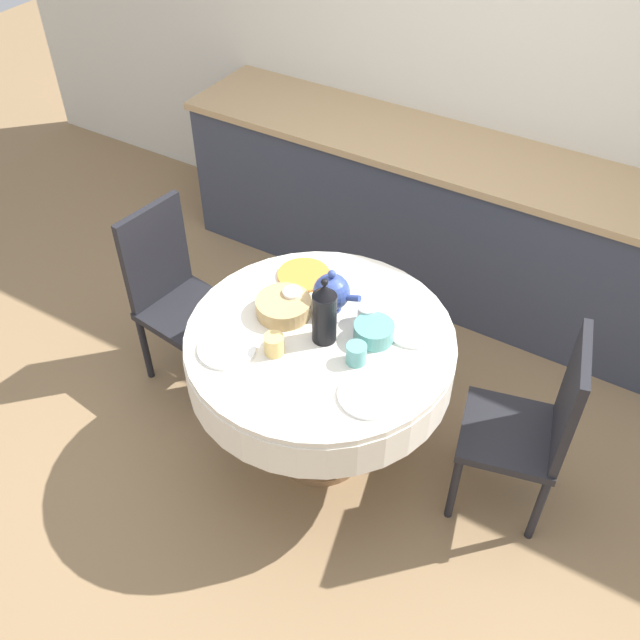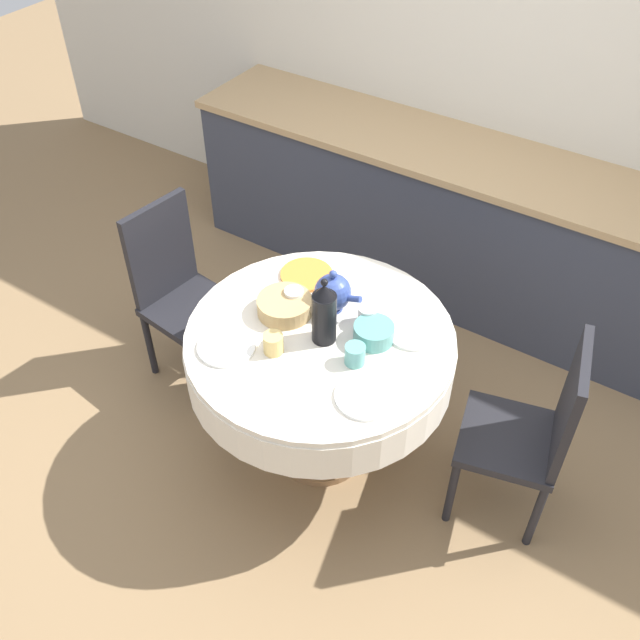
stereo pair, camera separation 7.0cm
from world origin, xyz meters
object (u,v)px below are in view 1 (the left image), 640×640
object	(u,v)px
chair_right	(174,291)
teapot	(332,292)
coffee_carafe	(324,313)
chair_left	(534,424)

from	to	relation	value
chair_right	teapot	world-z (taller)	teapot
coffee_carafe	teapot	size ratio (longest dim) A/B	1.43
chair_right	coffee_carafe	world-z (taller)	coffee_carafe
chair_left	teapot	world-z (taller)	teapot
chair_left	chair_right	world-z (taller)	same
chair_right	teapot	xyz separation A→B (m)	(0.87, 0.05, 0.34)
chair_left	teapot	distance (m)	0.99
teapot	chair_left	bearing A→B (deg)	3.37
chair_right	teapot	size ratio (longest dim) A/B	4.44
chair_left	coffee_carafe	bearing A→B (deg)	91.17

